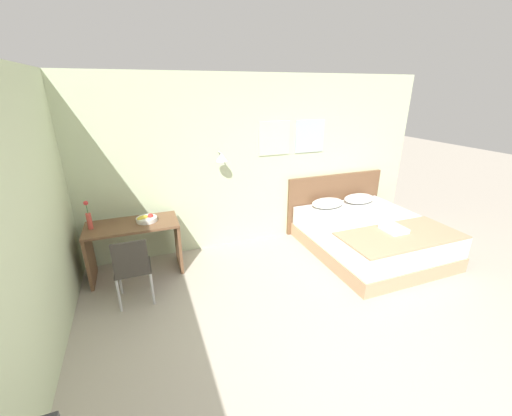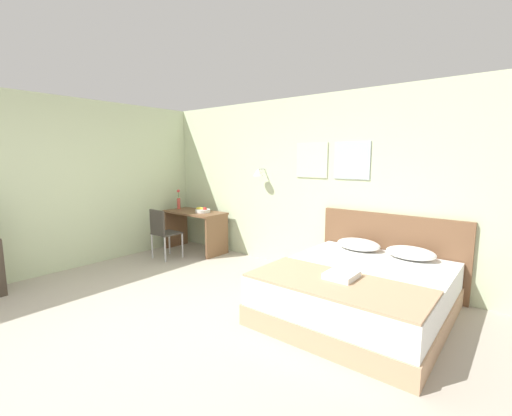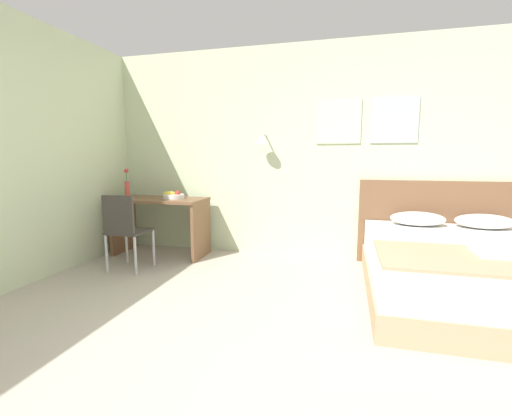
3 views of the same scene
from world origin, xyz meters
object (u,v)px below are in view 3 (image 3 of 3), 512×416
desk_chair (124,227)px  fruit_bowl (174,196)px  desk (160,215)px  headboard (443,224)px  pillow_right (484,221)px  throw_blanket (504,261)px  folded_towel_near_foot (495,250)px  flower_vase (127,186)px  bed (472,273)px  pillow_left (418,219)px

desk_chair → fruit_bowl: size_ratio=3.19×
desk → fruit_bowl: bearing=4.4°
headboard → pillow_right: 0.43m
pillow_right → throw_blanket: pillow_right is taller
folded_towel_near_foot → throw_blanket: bearing=-86.3°
folded_towel_near_foot → flower_vase: (-3.92, 1.11, 0.31)m
bed → pillow_right: size_ratio=3.47×
throw_blanket → desk: (-3.44, 1.23, -0.02)m
pillow_left → desk: desk is taller
pillow_right → desk_chair: desk_chair is taller
headboard → folded_towel_near_foot: 1.46m
pillow_right → folded_towel_near_foot: bearing=-105.7°
folded_towel_near_foot → bed: bearing=88.8°
pillow_left → fruit_bowl: fruit_bowl is taller
fruit_bowl → flower_vase: 0.69m
headboard → folded_towel_near_foot: headboard is taller
desk → pillow_left: bearing=1.8°
pillow_right → flower_vase: flower_vase is taller
headboard → desk: 3.46m
fruit_bowl → flower_vase: flower_vase is taller
headboard → desk_chair: bearing=-162.8°
headboard → fruit_bowl: (-3.24, -0.35, 0.28)m
pillow_right → flower_vase: bearing=-179.0°
bed → pillow_right: bearing=66.6°
pillow_left → throw_blanket: bearing=-76.2°
throw_blanket → folded_towel_near_foot: folded_towel_near_foot is taller
bed → flower_vase: bearing=170.2°
pillow_right → desk: desk is taller
folded_towel_near_foot → flower_vase: 4.08m
bed → headboard: 1.05m
pillow_left → fruit_bowl: size_ratio=2.10×
headboard → desk: bearing=-174.0°
pillow_left → throw_blanket: (0.33, -1.33, -0.06)m
pillow_right → throw_blanket: 1.37m
pillow_right → desk: bearing=-178.5°
headboard → folded_towel_near_foot: bearing=-90.4°
desk → fruit_bowl: fruit_bowl is taller
fruit_bowl → desk: bearing=-175.6°
bed → headboard: size_ratio=1.05×
throw_blanket → desk: bearing=160.3°
bed → desk: bearing=169.2°
pillow_left → folded_towel_near_foot: bearing=-75.1°
desk_chair → desk: bearing=87.3°
headboard → fruit_bowl: 3.28m
bed → flower_vase: flower_vase is taller
throw_blanket → fruit_bowl: bearing=159.0°
pillow_left → flower_vase: (-3.60, -0.08, 0.29)m
headboard → desk_chair: 3.63m
desk_chair → flower_vase: (-0.46, 0.73, 0.39)m
bed → fruit_bowl: bearing=168.3°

